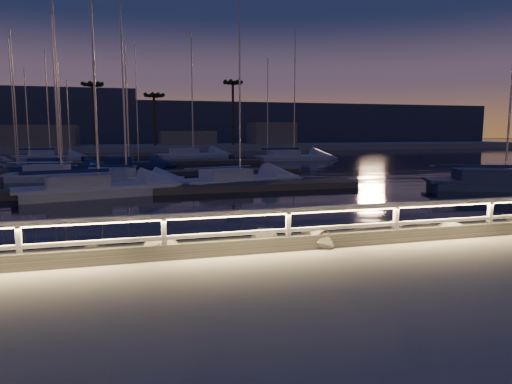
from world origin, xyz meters
TOP-DOWN VIEW (x-y plane):
  - ground at (0.00, 0.00)m, footprint 400.00×400.00m
  - harbor_water at (0.00, 31.22)m, footprint 400.00×440.00m
  - guard_rail at (-0.07, -0.00)m, footprint 44.11×0.12m
  - riprap at (2.30, 1.31)m, footprint 34.61×3.15m
  - floating_docks at (0.00, 32.50)m, footprint 22.00×36.00m
  - far_shore at (-0.12, 74.05)m, footprint 160.00×14.00m
  - palm_left at (-8.00, 72.00)m, footprint 3.00×3.00m
  - palm_center at (2.00, 73.00)m, footprint 3.00×3.00m
  - palm_right at (16.00, 72.00)m, footprint 3.00×3.00m
  - distant_hills at (-22.13, 133.69)m, footprint 230.00×37.50m
  - sailboat_b at (-3.05, 20.23)m, footprint 7.34×4.33m
  - sailboat_c at (-4.54, 15.65)m, footprint 8.88×4.36m
  - sailboat_d at (18.97, 12.10)m, footprint 9.39×5.92m
  - sailboat_e at (-8.57, 31.28)m, footprint 7.69×2.55m
  - sailboat_f at (-7.48, 24.28)m, footprint 7.76×3.47m
  - sailboat_g at (-2.87, 35.48)m, footprint 7.38×2.63m
  - sailboat_h at (4.04, 18.30)m, footprint 8.47×4.82m
  - sailboat_k at (5.14, 48.76)m, footprint 9.73×4.32m
  - sailboat_l at (16.31, 41.47)m, footprint 9.34×3.16m
  - sailboat_n at (-11.99, 49.65)m, footprint 7.71×2.57m

SIDE VIEW (x-z plane):
  - harbor_water at x=0.00m, z-range -1.27..-0.67m
  - floating_docks at x=0.00m, z-range -0.60..-0.20m
  - sailboat_g at x=-2.87m, z-range -6.36..5.96m
  - sailboat_h at x=4.04m, z-range -7.11..6.73m
  - sailboat_b at x=-3.05m, z-range -6.24..5.87m
  - riprap at x=2.30m, z-range -0.85..0.50m
  - sailboat_f at x=-7.48m, z-range -6.56..6.22m
  - sailboat_n at x=-11.99m, z-range -6.66..6.33m
  - sailboat_d at x=18.97m, z-range -7.89..7.57m
  - sailboat_c at x=-4.54m, z-range -7.42..7.11m
  - sailboat_l at x=16.31m, z-range -7.95..7.64m
  - sailboat_e at x=-8.57m, z-range -6.66..6.38m
  - sailboat_k at x=5.14m, z-range -8.11..7.86m
  - ground at x=0.00m, z-range 0.00..0.00m
  - far_shore at x=-0.12m, z-range -2.31..2.89m
  - guard_rail at x=-0.07m, z-range 0.24..1.30m
  - distant_hills at x=-22.13m, z-range -4.26..13.74m
  - palm_center at x=2.00m, z-range 3.93..13.63m
  - palm_left at x=-8.00m, z-range 4.54..15.74m
  - palm_right at x=16.00m, z-range 4.93..17.13m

